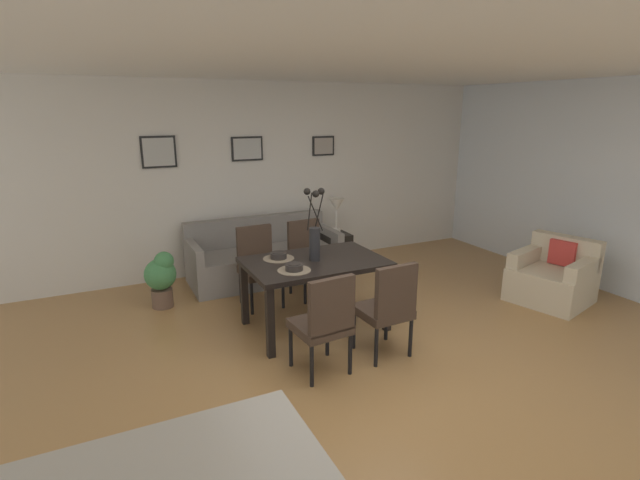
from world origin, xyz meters
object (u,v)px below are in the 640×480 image
object	(u,v)px
dining_table	(315,268)
bowl_near_right	(279,255)
sofa	(264,258)
framed_picture_center	(247,149)
framed_picture_right	(323,146)
dining_chair_far_right	(308,254)
table_lamp	(336,208)
armchair	(553,278)
dining_chair_near_right	(258,262)
potted_plant	(161,277)
centerpiece_vase	(315,233)
framed_picture_left	(159,152)
side_table	(336,251)
dining_chair_far_left	(388,305)
bowl_near_left	(294,267)
dining_chair_near_left	(325,320)

from	to	relation	value
dining_table	bowl_near_right	xyz separation A→B (m)	(-0.31, 0.21, 0.13)
sofa	framed_picture_center	world-z (taller)	framed_picture_center
framed_picture_right	dining_table	bearing A→B (deg)	-118.33
dining_chair_far_right	framed_picture_right	xyz separation A→B (m)	(0.83, 1.26, 1.20)
table_lamp	bowl_near_right	bearing A→B (deg)	-135.50
table_lamp	armchair	bearing A→B (deg)	-50.57
dining_chair_near_right	potted_plant	xyz separation A→B (m)	(-1.04, 0.38, -0.14)
centerpiece_vase	potted_plant	world-z (taller)	centerpiece_vase
centerpiece_vase	framed_picture_center	world-z (taller)	framed_picture_center
framed_picture_left	side_table	bearing A→B (deg)	-14.07
side_table	framed_picture_center	size ratio (longest dim) A/B	1.19
dining_chair_near_right	dining_chair_far_left	xyz separation A→B (m)	(0.65, -1.71, 0.00)
bowl_near_left	sofa	world-z (taller)	bowl_near_left
framed_picture_left	framed_picture_center	size ratio (longest dim) A/B	0.98
dining_chair_near_right	centerpiece_vase	xyz separation A→B (m)	(0.32, -0.86, 0.51)
dining_chair_near_left	table_lamp	distance (m)	2.86
armchair	framed_picture_center	world-z (taller)	framed_picture_center
dining_chair_far_left	framed_picture_left	xyz separation A→B (m)	(-1.49, 2.99, 1.20)
dining_chair_far_left	side_table	size ratio (longest dim) A/B	1.77
dining_chair_far_right	potted_plant	distance (m)	1.73
dining_chair_near_left	centerpiece_vase	bearing A→B (deg)	69.76
dining_chair_far_right	framed_picture_center	bearing A→B (deg)	104.46
dining_table	framed_picture_center	world-z (taller)	framed_picture_center
dining_chair_far_left	framed_picture_right	size ratio (longest dim) A/B	2.68
side_table	potted_plant	size ratio (longest dim) A/B	0.78
dining_chair_near_left	potted_plant	bearing A→B (deg)	116.11
side_table	armchair	bearing A→B (deg)	-50.57
sofa	dining_chair_near_left	bearing A→B (deg)	-97.68
bowl_near_right	armchair	world-z (taller)	bowl_near_right
potted_plant	framed_picture_center	bearing A→B (deg)	33.33
side_table	centerpiece_vase	bearing A→B (deg)	-124.45
bowl_near_right	side_table	distance (m)	2.03
dining_table	framed_picture_left	bearing A→B (deg)	118.33
sofa	framed_picture_left	bearing A→B (deg)	157.68
bowl_near_right	framed_picture_center	distance (m)	2.17
dining_chair_near_right	armchair	world-z (taller)	dining_chair_near_right
side_table	framed_picture_right	distance (m)	1.55
sofa	armchair	distance (m)	3.63
side_table	framed_picture_left	distance (m)	2.73
bowl_near_left	framed_picture_left	distance (m)	2.66
dining_table	framed_picture_left	distance (m)	2.65
dining_chair_near_right	dining_chair_near_left	bearing A→B (deg)	-90.12
dining_chair_near_right	framed_picture_right	size ratio (longest dim) A/B	2.68
dining_chair_near_right	sofa	xyz separation A→B (m)	(0.34, 0.80, -0.23)
sofa	table_lamp	world-z (taller)	table_lamp
dining_chair_near_right	sofa	world-z (taller)	dining_chair_near_right
dining_chair_far_left	bowl_near_right	xyz separation A→B (m)	(-0.65, 1.06, 0.27)
bowl_near_right	sofa	world-z (taller)	bowl_near_right
dining_chair_near_right	sofa	distance (m)	0.90
table_lamp	framed_picture_right	distance (m)	0.99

